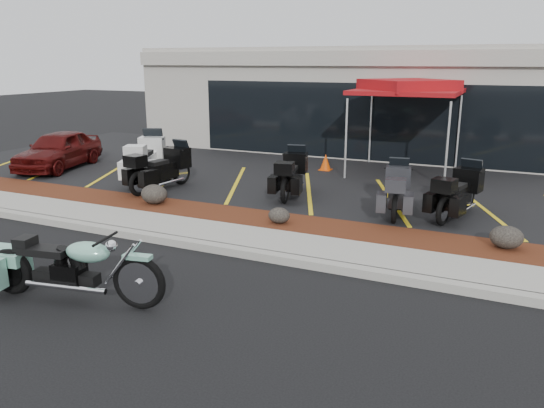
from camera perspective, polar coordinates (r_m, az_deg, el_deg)
The scene contains 18 objects.
ground at distance 9.44m, azimuth -8.23°, elevation -6.89°, with size 90.00×90.00×0.00m, color black.
curb at distance 10.13m, azimuth -5.50°, elevation -4.79°, with size 24.00×0.25×0.15m, color gray.
sidewalk at distance 10.71m, azimuth -3.63°, elevation -3.64°, with size 24.00×1.20×0.15m, color gray.
mulch_bed at distance 11.72m, azimuth -0.87°, elevation -1.90°, with size 24.00×1.20×0.16m, color #3A160D.
upper_lot at distance 16.61m, azimuth 7.15°, elevation 3.07°, with size 26.00×9.60×0.15m, color black.
dealership_building at distance 22.36m, azimuth 12.27°, elevation 10.94°, with size 18.00×8.16×4.00m.
boulder_left at distance 13.14m, azimuth -12.56°, elevation 1.05°, with size 0.67×0.56×0.47m, color black.
boulder_mid at distance 11.31m, azimuth 0.77°, elevation -1.23°, with size 0.47×0.40×0.34m, color black.
boulder_right at distance 10.71m, azimuth 23.91°, elevation -3.28°, with size 0.60×0.50×0.43m, color black.
hero_cruiser at distance 7.92m, azimuth -14.15°, elevation -7.38°, with size 3.10×0.79×1.09m, color #77B9A1, non-canonical shape.
touring_white at distance 16.28m, azimuth -12.61°, elevation 5.45°, with size 2.49×0.95×1.45m, color white, non-canonical shape.
touring_black_front at distance 15.02m, azimuth -9.76°, elevation 4.47°, with size 2.19×0.84×1.28m, color black, non-canonical shape.
touring_black_mid at distance 14.25m, azimuth 2.63°, elevation 3.99°, with size 2.10×0.80×1.22m, color black, non-canonical shape.
touring_grey at distance 12.94m, azimuth 13.40°, elevation 2.34°, with size 2.03×0.77×1.18m, color #2D2E32, non-canonical shape.
touring_black_rear at distance 13.03m, azimuth 20.48°, elevation 1.95°, with size 2.09×0.80×1.22m, color black, non-canonical shape.
parked_car at distance 18.43m, azimuth -21.98°, elevation 5.44°, with size 1.43×3.56×1.21m, color #460A0A.
traffic_cone at distance 16.98m, azimuth 5.78°, elevation 4.52°, with size 0.35×0.35×0.51m, color #CA4206.
popup_canopy at distance 16.62m, azimuth 14.39°, elevation 11.95°, with size 3.68×3.68×2.83m.
Camera 1 is at (4.82, -7.32, 3.52)m, focal length 35.00 mm.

